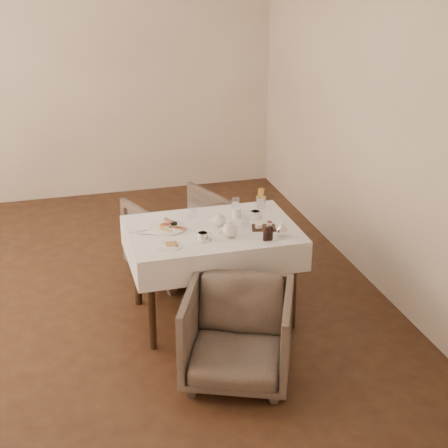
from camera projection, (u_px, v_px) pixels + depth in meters
table at (212, 242)px, 5.24m from camera, size 1.28×0.88×0.75m
armchair_near at (238, 335)px, 4.60m from camera, size 0.93×0.94×0.66m
armchair_far at (180, 236)px, 6.05m from camera, size 0.98×0.99×0.71m
breakfast_plate at (168, 227)px, 5.19m from camera, size 0.29×0.29×0.04m
side_plate at (170, 246)px, 4.88m from camera, size 0.18×0.17×0.02m
teapot_centre at (219, 219)px, 5.20m from camera, size 0.16×0.13×0.12m
teapot_front at (230, 229)px, 5.02m from camera, size 0.16×0.13×0.13m
creamer at (237, 212)px, 5.37m from camera, size 0.08×0.08×0.08m
teacup_near at (203, 237)px, 4.98m from camera, size 0.12×0.12×0.06m
teacup_far at (255, 215)px, 5.37m from camera, size 0.12×0.12×0.06m
glass_left at (192, 210)px, 5.40m from camera, size 0.09×0.09×0.10m
glass_mid at (245, 221)px, 5.20m from camera, size 0.08×0.08×0.09m
glass_right at (236, 203)px, 5.54m from camera, size 0.08×0.08×0.09m
condiment_board at (263, 227)px, 5.18m from camera, size 0.20×0.16×0.05m
pepper_mill_left at (266, 233)px, 4.97m from camera, size 0.06×0.06×0.11m
pepper_mill_right at (270, 233)px, 4.98m from camera, size 0.07×0.07×0.11m
silver_pot at (281, 229)px, 5.04m from camera, size 0.12×0.10×0.11m
fries_cup at (261, 199)px, 5.55m from camera, size 0.08×0.08×0.17m
cutlery_fork at (141, 231)px, 5.13m from camera, size 0.19×0.04×0.00m
cutlery_knife at (150, 235)px, 5.07m from camera, size 0.19×0.09×0.00m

